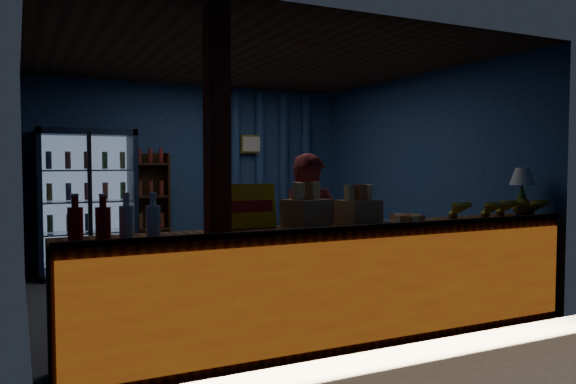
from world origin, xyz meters
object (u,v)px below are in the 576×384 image
at_px(shopkeeper, 311,241).
at_px(pastry_tray, 408,221).
at_px(green_chair, 277,247).
at_px(table_lamp, 522,178).

distance_m(shopkeeper, pastry_tray, 0.86).
height_order(shopkeeper, pastry_tray, shopkeeper).
relative_size(shopkeeper, pastry_tray, 3.41).
bearing_deg(shopkeeper, green_chair, 79.72).
height_order(green_chair, pastry_tray, pastry_tray).
bearing_deg(shopkeeper, table_lamp, -4.34).
bearing_deg(green_chair, table_lamp, 63.82).
xyz_separation_m(green_chair, pastry_tray, (-0.31, -3.34, 0.70)).
relative_size(shopkeeper, green_chair, 2.56).
xyz_separation_m(shopkeeper, table_lamp, (2.07, -0.47, 0.54)).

